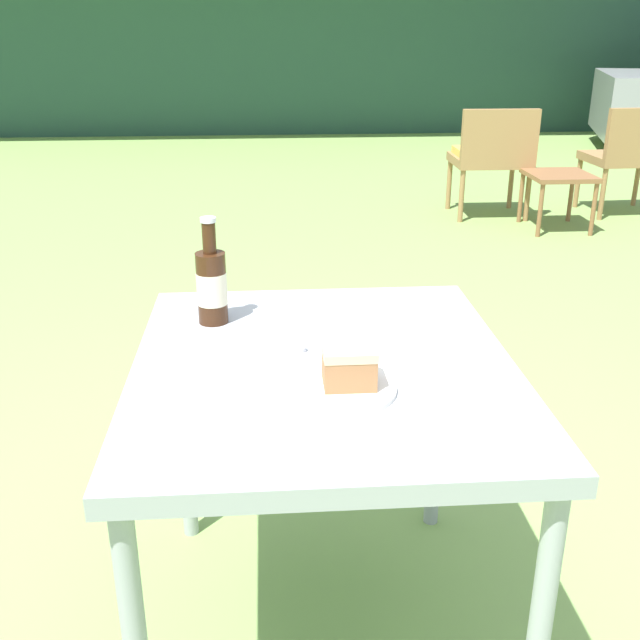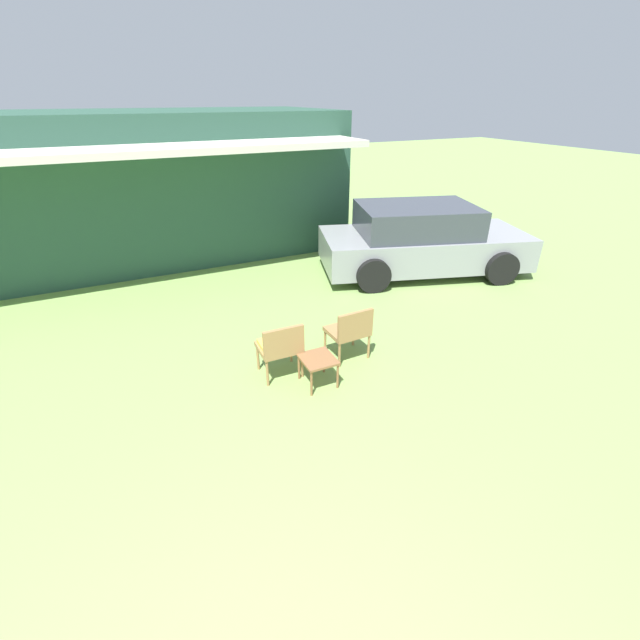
% 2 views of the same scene
% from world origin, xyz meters
% --- Properties ---
extents(ground_plane, '(60.00, 60.00, 0.00)m').
position_xyz_m(ground_plane, '(0.00, 0.00, 0.00)').
color(ground_plane, '#7A9E51').
extents(cabin_building, '(10.74, 5.02, 2.99)m').
position_xyz_m(cabin_building, '(-0.50, 10.12, 1.51)').
color(cabin_building, '#284C3D').
rests_on(cabin_building, ground_plane).
extents(wicker_chair_cushioned, '(0.54, 0.46, 0.78)m').
position_xyz_m(wicker_chair_cushioned, '(1.51, 3.90, 0.46)').
color(wicker_chair_cushioned, '#9E7547').
rests_on(wicker_chair_cushioned, ground_plane).
extents(wicker_chair_plain, '(0.55, 0.48, 0.78)m').
position_xyz_m(wicker_chair_plain, '(2.51, 3.88, 0.46)').
color(wicker_chair_plain, '#9E7547').
rests_on(wicker_chair_plain, ground_plane).
extents(garden_side_table, '(0.41, 0.44, 0.38)m').
position_xyz_m(garden_side_table, '(1.87, 3.53, 0.33)').
color(garden_side_table, brown).
rests_on(garden_side_table, ground_plane).
extents(patio_table, '(0.76, 0.87, 0.70)m').
position_xyz_m(patio_table, '(0.00, 0.00, 0.63)').
color(patio_table, '#9EA3A8').
rests_on(patio_table, ground_plane).
extents(cake_on_plate, '(0.24, 0.24, 0.08)m').
position_xyz_m(cake_on_plate, '(0.02, -0.12, 0.72)').
color(cake_on_plate, white).
rests_on(cake_on_plate, patio_table).
extents(cola_bottle_near, '(0.07, 0.07, 0.24)m').
position_xyz_m(cola_bottle_near, '(-0.23, 0.23, 0.79)').
color(cola_bottle_near, '#381E0F').
rests_on(cola_bottle_near, patio_table).
extents(fork, '(0.18, 0.03, 0.01)m').
position_xyz_m(fork, '(-0.03, -0.14, 0.70)').
color(fork, silver).
rests_on(fork, patio_table).
extents(loose_bottle_cap, '(0.03, 0.03, 0.01)m').
position_xyz_m(loose_bottle_cap, '(-0.05, 0.06, 0.70)').
color(loose_bottle_cap, silver).
rests_on(loose_bottle_cap, patio_table).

